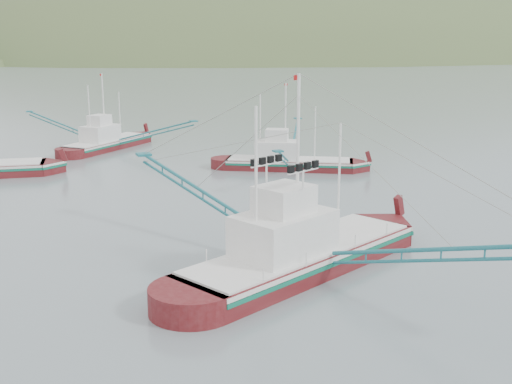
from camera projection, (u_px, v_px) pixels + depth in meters
name	position (u px, v px, depth m)	size (l,w,h in m)	color
ground	(294.00, 265.00, 38.32)	(1200.00, 1200.00, 0.00)	slate
main_boat	(301.00, 229.00, 36.89)	(17.10, 28.84, 12.26)	#4F0D10
bg_boat_far	(107.00, 132.00, 78.88)	(20.15, 20.79, 9.96)	#4F0D10
bg_boat_right	(288.00, 150.00, 66.38)	(15.57, 21.91, 9.60)	#4F0D10
headland_right	(332.00, 57.00, 514.01)	(684.00, 432.00, 306.00)	#44582D
ridge_distant	(45.00, 56.00, 553.51)	(960.00, 400.00, 240.00)	slate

